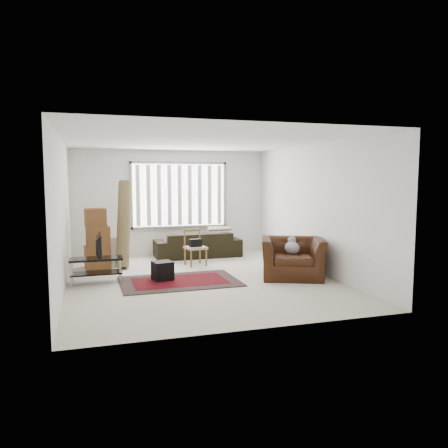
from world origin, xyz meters
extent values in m
plane|color=beige|center=(0.00, 0.00, 0.00)|extent=(6.00, 6.00, 0.00)
cube|color=white|center=(0.00, 0.00, 2.70)|extent=(5.00, 6.00, 0.02)
cube|color=white|center=(0.00, 3.00, 1.35)|extent=(5.00, 0.02, 2.70)
cube|color=white|center=(0.00, -3.00, 1.35)|extent=(5.00, 0.02, 2.70)
cube|color=white|center=(-2.50, 0.00, 1.35)|extent=(0.02, 6.00, 2.70)
cube|color=white|center=(2.50, 0.00, 1.35)|extent=(0.02, 6.00, 2.70)
cube|color=white|center=(0.20, 2.98, 1.55)|extent=(2.40, 0.01, 1.60)
cube|color=gray|center=(0.20, 2.96, 1.55)|extent=(2.52, 0.06, 1.72)
cube|color=white|center=(0.20, 2.92, 1.55)|extent=(2.40, 0.02, 1.55)
cube|color=black|center=(-0.42, -0.09, 0.01)|extent=(2.25, 1.51, 0.02)
cube|color=#4F070D|center=(-0.42, -0.09, 0.02)|extent=(1.78, 1.04, 0.00)
cube|color=black|center=(-1.95, 0.28, 0.47)|extent=(0.97, 0.44, 0.04)
cube|color=black|center=(-1.95, 0.28, 0.19)|extent=(0.93, 0.41, 0.03)
cylinder|color=#B2B2B7|center=(-2.39, 0.10, 0.24)|extent=(0.03, 0.03, 0.49)
cylinder|color=#B2B2B7|center=(-1.51, 0.10, 0.24)|extent=(0.03, 0.03, 0.49)
cylinder|color=#B2B2B7|center=(-2.39, 0.47, 0.24)|extent=(0.03, 0.03, 0.49)
cylinder|color=#B2B2B7|center=(-1.51, 0.47, 0.24)|extent=(0.03, 0.03, 0.49)
imported|color=black|center=(-1.95, 0.28, 0.71)|extent=(0.10, 0.79, 0.45)
cube|color=black|center=(-0.72, 0.11, 0.20)|extent=(0.42, 0.42, 0.36)
cube|color=brown|center=(-1.90, 1.74, 0.25)|extent=(0.58, 0.53, 0.49)
cube|color=brown|center=(-1.88, 1.71, 0.71)|extent=(0.53, 0.48, 0.44)
cube|color=brown|center=(-1.92, 1.76, 1.13)|extent=(0.48, 0.48, 0.39)
cube|color=silver|center=(-1.72, 1.78, 0.33)|extent=(0.52, 0.24, 0.65)
cylinder|color=brown|center=(-1.32, 1.70, 0.97)|extent=(0.50, 0.89, 1.94)
imported|color=black|center=(0.55, 2.45, 0.41)|extent=(2.16, 0.94, 0.83)
cube|color=#9B8766|center=(0.24, 1.37, 0.41)|extent=(0.51, 0.51, 0.05)
cylinder|color=brown|center=(0.09, 1.15, 0.21)|extent=(0.04, 0.04, 0.41)
cylinder|color=brown|center=(0.45, 1.21, 0.21)|extent=(0.04, 0.04, 0.41)
cylinder|color=brown|center=(0.03, 1.52, 0.21)|extent=(0.04, 0.04, 0.41)
cylinder|color=brown|center=(0.39, 1.58, 0.21)|extent=(0.04, 0.04, 0.41)
cube|color=brown|center=(0.21, 1.56, 0.79)|extent=(0.42, 0.11, 0.06)
cube|color=brown|center=(0.03, 1.53, 0.62)|extent=(0.04, 0.04, 0.41)
cube|color=brown|center=(0.39, 1.59, 0.62)|extent=(0.04, 0.04, 0.41)
cube|color=black|center=(0.24, 1.37, 0.52)|extent=(0.30, 0.20, 0.18)
imported|color=#32170A|center=(1.82, -0.37, 0.45)|extent=(1.54, 1.45, 0.91)
ellipsoid|color=#59595B|center=(1.82, -0.37, 0.59)|extent=(0.35, 0.39, 0.22)
sphere|color=#59595B|center=(1.88, -0.21, 0.73)|extent=(0.17, 0.17, 0.17)
camera|label=1|loc=(-2.03, -8.21, 1.99)|focal=35.00mm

